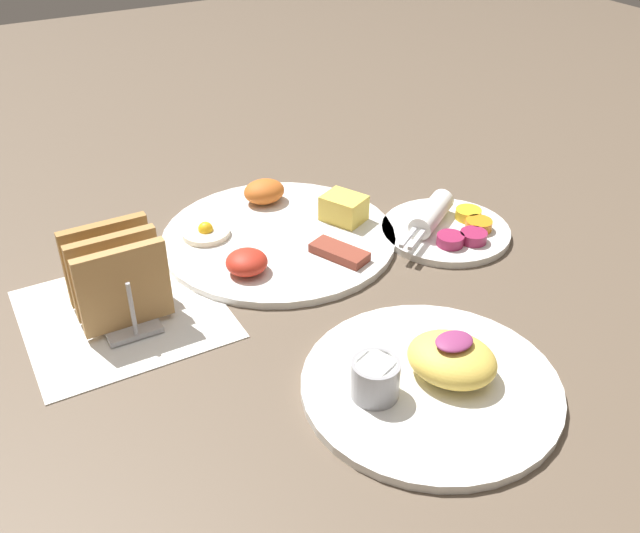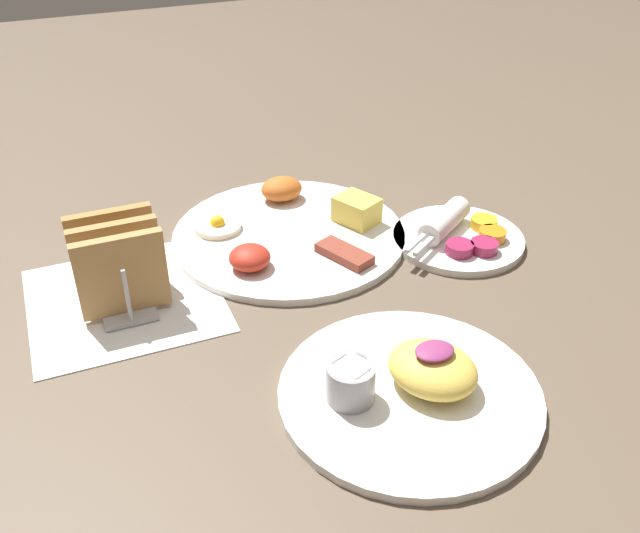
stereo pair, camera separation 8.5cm
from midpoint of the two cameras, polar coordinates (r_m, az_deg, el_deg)
ground_plane at (r=0.85m, az=2.94°, el=-2.51°), size 3.00×3.00×0.00m
napkin_flat at (r=0.87m, az=-12.68°, el=-2.69°), size 0.22×0.22×0.00m
plate_breakfast at (r=0.96m, az=0.10°, el=2.77°), size 0.31×0.31×0.05m
plate_condiments at (r=0.98m, az=13.48°, el=2.38°), size 0.19×0.17×0.04m
plate_foreground at (r=0.72m, az=10.66°, el=-9.49°), size 0.26×0.26×0.06m
toast_rack at (r=0.84m, az=-13.09°, el=0.08°), size 0.10×0.12×0.10m
teaspoon at (r=0.78m, az=16.69°, el=-7.77°), size 0.02×0.13×0.01m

